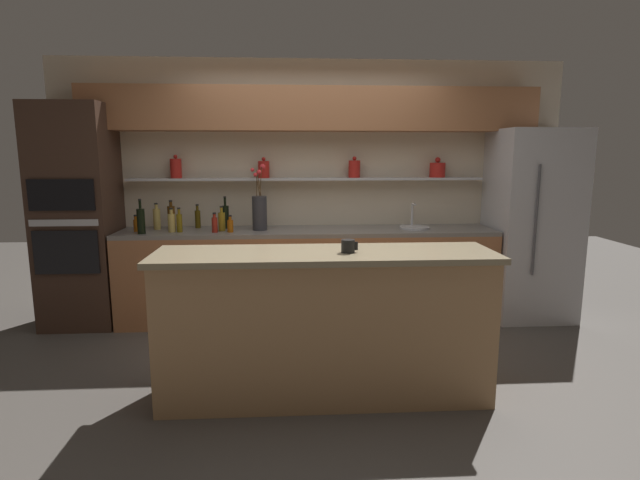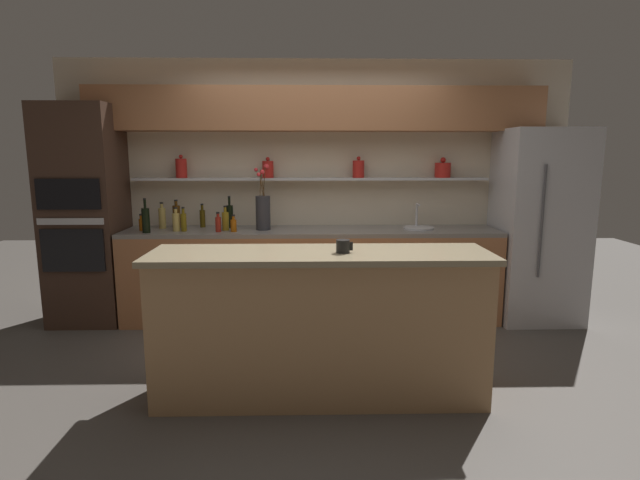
{
  "view_description": "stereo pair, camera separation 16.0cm",
  "coord_description": "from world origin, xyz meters",
  "px_view_note": "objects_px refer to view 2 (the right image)",
  "views": [
    {
      "loc": [
        -0.23,
        -3.65,
        1.66
      ],
      "look_at": [
        0.02,
        0.42,
        0.96
      ],
      "focal_mm": 28.0,
      "sensor_mm": 36.0,
      "label": 1
    },
    {
      "loc": [
        -0.07,
        -3.66,
        1.66
      ],
      "look_at": [
        0.02,
        0.42,
        0.96
      ],
      "focal_mm": 28.0,
      "sensor_mm": 36.0,
      "label": 2
    }
  ],
  "objects_px": {
    "bottle_spirit_5": "(177,216)",
    "bottle_sauce_8": "(141,224)",
    "refrigerator": "(538,226)",
    "flower_vase": "(263,211)",
    "sink_fixture": "(418,227)",
    "bottle_spirit_1": "(176,222)",
    "coffee_mug": "(343,246)",
    "oven_tower": "(86,216)",
    "bottle_sauce_2": "(234,225)",
    "bottle_wine_4": "(230,216)",
    "bottle_oil_6": "(225,221)",
    "bottle_oil_3": "(202,218)",
    "bottle_sauce_0": "(218,224)",
    "bottle_wine_10": "(146,220)",
    "bottle_spirit_9": "(162,218)",
    "bottle_oil_7": "(184,221)"
  },
  "relations": [
    {
      "from": "bottle_spirit_5",
      "to": "bottle_sauce_8",
      "type": "height_order",
      "value": "bottle_spirit_5"
    },
    {
      "from": "refrigerator",
      "to": "flower_vase",
      "type": "xyz_separation_m",
      "value": [
        -2.73,
        0.03,
        0.16
      ]
    },
    {
      "from": "sink_fixture",
      "to": "bottle_spirit_1",
      "type": "distance_m",
      "value": 2.38
    },
    {
      "from": "bottle_spirit_1",
      "to": "coffee_mug",
      "type": "distance_m",
      "value": 2.2
    },
    {
      "from": "coffee_mug",
      "to": "oven_tower",
      "type": "bearing_deg",
      "value": 145.11
    },
    {
      "from": "bottle_spirit_1",
      "to": "bottle_sauce_8",
      "type": "relative_size",
      "value": 1.41
    },
    {
      "from": "bottle_sauce_8",
      "to": "sink_fixture",
      "type": "bearing_deg",
      "value": 1.12
    },
    {
      "from": "bottle_sauce_2",
      "to": "bottle_wine_4",
      "type": "bearing_deg",
      "value": 106.32
    },
    {
      "from": "bottle_oil_6",
      "to": "coffee_mug",
      "type": "distance_m",
      "value": 1.94
    },
    {
      "from": "bottle_oil_3",
      "to": "coffee_mug",
      "type": "height_order",
      "value": "bottle_oil_3"
    },
    {
      "from": "bottle_sauce_0",
      "to": "bottle_wine_4",
      "type": "xyz_separation_m",
      "value": [
        0.07,
        0.26,
        0.04
      ]
    },
    {
      "from": "bottle_sauce_0",
      "to": "bottle_sauce_8",
      "type": "relative_size",
      "value": 1.16
    },
    {
      "from": "refrigerator",
      "to": "bottle_wine_10",
      "type": "height_order",
      "value": "refrigerator"
    },
    {
      "from": "bottle_spirit_9",
      "to": "bottle_wine_10",
      "type": "bearing_deg",
      "value": -105.01
    },
    {
      "from": "bottle_sauce_8",
      "to": "bottle_oil_3",
      "type": "bearing_deg",
      "value": 21.79
    },
    {
      "from": "oven_tower",
      "to": "bottle_spirit_1",
      "type": "xyz_separation_m",
      "value": [
        0.9,
        -0.08,
        -0.05
      ]
    },
    {
      "from": "bottle_oil_7",
      "to": "bottle_spirit_9",
      "type": "xyz_separation_m",
      "value": [
        -0.26,
        0.19,
        0.01
      ]
    },
    {
      "from": "refrigerator",
      "to": "bottle_sauce_2",
      "type": "bearing_deg",
      "value": -178.27
    },
    {
      "from": "bottle_sauce_0",
      "to": "sink_fixture",
      "type": "bearing_deg",
      "value": 4.15
    },
    {
      "from": "refrigerator",
      "to": "bottle_wine_4",
      "type": "xyz_separation_m",
      "value": [
        -3.08,
        0.17,
        0.09
      ]
    },
    {
      "from": "bottle_sauce_2",
      "to": "bottle_wine_4",
      "type": "relative_size",
      "value": 0.51
    },
    {
      "from": "bottle_spirit_5",
      "to": "bottle_oil_7",
      "type": "xyz_separation_m",
      "value": [
        0.13,
        -0.23,
        -0.02
      ]
    },
    {
      "from": "bottle_sauce_8",
      "to": "bottle_spirit_9",
      "type": "relative_size",
      "value": 0.63
    },
    {
      "from": "refrigerator",
      "to": "bottle_spirit_5",
      "type": "distance_m",
      "value": 3.62
    },
    {
      "from": "bottle_oil_3",
      "to": "bottle_wine_4",
      "type": "height_order",
      "value": "bottle_wine_4"
    },
    {
      "from": "bottle_spirit_1",
      "to": "bottle_oil_7",
      "type": "bearing_deg",
      "value": -6.35
    },
    {
      "from": "refrigerator",
      "to": "bottle_sauce_2",
      "type": "distance_m",
      "value": 3.01
    },
    {
      "from": "bottle_sauce_2",
      "to": "coffee_mug",
      "type": "distance_m",
      "value": 1.82
    },
    {
      "from": "bottle_spirit_9",
      "to": "coffee_mug",
      "type": "height_order",
      "value": "bottle_spirit_9"
    },
    {
      "from": "sink_fixture",
      "to": "bottle_sauce_0",
      "type": "bearing_deg",
      "value": -175.85
    },
    {
      "from": "bottle_oil_6",
      "to": "refrigerator",
      "type": "bearing_deg",
      "value": 0.08
    },
    {
      "from": "refrigerator",
      "to": "bottle_spirit_5",
      "type": "relative_size",
      "value": 6.66
    },
    {
      "from": "bottle_sauce_8",
      "to": "bottle_sauce_2",
      "type": "bearing_deg",
      "value": -5.43
    },
    {
      "from": "bottle_spirit_5",
      "to": "bottle_oil_6",
      "type": "height_order",
      "value": "bottle_spirit_5"
    },
    {
      "from": "flower_vase",
      "to": "bottle_sauce_2",
      "type": "xyz_separation_m",
      "value": [
        -0.27,
        -0.12,
        -0.12
      ]
    },
    {
      "from": "bottle_sauce_0",
      "to": "bottle_spirit_1",
      "type": "height_order",
      "value": "bottle_spirit_1"
    },
    {
      "from": "bottle_sauce_8",
      "to": "bottle_spirit_9",
      "type": "xyz_separation_m",
      "value": [
        0.16,
        0.15,
        0.04
      ]
    },
    {
      "from": "bottle_spirit_1",
      "to": "bottle_spirit_9",
      "type": "relative_size",
      "value": 0.88
    },
    {
      "from": "flower_vase",
      "to": "bottle_spirit_1",
      "type": "xyz_separation_m",
      "value": [
        -0.83,
        -0.08,
        -0.1
      ]
    },
    {
      "from": "flower_vase",
      "to": "bottle_sauce_8",
      "type": "xyz_separation_m",
      "value": [
        -1.18,
        -0.04,
        -0.12
      ]
    },
    {
      "from": "oven_tower",
      "to": "bottle_sauce_8",
      "type": "relative_size",
      "value": 12.93
    },
    {
      "from": "bottle_oil_7",
      "to": "bottle_sauce_8",
      "type": "distance_m",
      "value": 0.43
    },
    {
      "from": "refrigerator",
      "to": "oven_tower",
      "type": "relative_size",
      "value": 0.89
    },
    {
      "from": "flower_vase",
      "to": "bottle_wine_4",
      "type": "height_order",
      "value": "flower_vase"
    },
    {
      "from": "bottle_sauce_0",
      "to": "bottle_oil_7",
      "type": "xyz_separation_m",
      "value": [
        -0.34,
        0.04,
        0.02
      ]
    },
    {
      "from": "bottle_sauce_2",
      "to": "bottle_spirit_5",
      "type": "distance_m",
      "value": 0.67
    },
    {
      "from": "bottle_wine_4",
      "to": "bottle_oil_6",
      "type": "relative_size",
      "value": 1.33
    },
    {
      "from": "refrigerator",
      "to": "flower_vase",
      "type": "bearing_deg",
      "value": 179.32
    },
    {
      "from": "sink_fixture",
      "to": "bottle_spirit_1",
      "type": "relative_size",
      "value": 1.28
    },
    {
      "from": "bottle_sauce_2",
      "to": "bottle_oil_7",
      "type": "relative_size",
      "value": 0.7
    }
  ]
}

